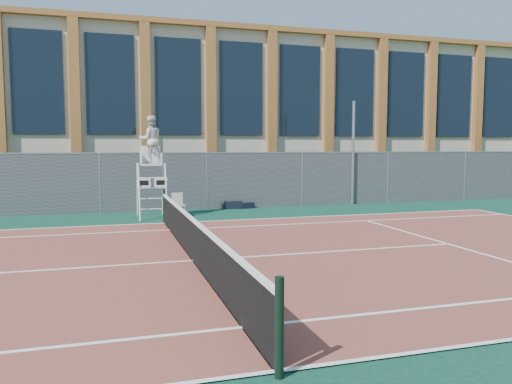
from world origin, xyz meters
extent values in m
plane|color=#233814|center=(0.00, 0.00, 0.00)|extent=(120.00, 120.00, 0.00)
cube|color=#0B3222|center=(0.00, 1.00, 0.01)|extent=(36.00, 20.00, 0.01)
cube|color=brown|center=(0.00, 0.00, 0.02)|extent=(23.77, 10.97, 0.02)
cylinder|color=black|center=(0.00, -5.60, 0.55)|extent=(0.10, 0.10, 1.10)
cylinder|color=black|center=(0.00, 5.60, 0.55)|extent=(0.10, 0.10, 1.10)
cube|color=black|center=(0.00, 0.00, 0.46)|extent=(0.03, 11.00, 0.86)
cube|color=white|center=(0.00, 0.00, 0.92)|extent=(0.06, 11.20, 0.07)
cube|color=black|center=(0.00, 10.00, 1.10)|extent=(40.00, 1.40, 2.20)
cube|color=beige|center=(0.00, 18.00, 4.00)|extent=(44.00, 10.00, 8.00)
cube|color=#995F2C|center=(0.00, 18.00, 8.10)|extent=(45.00, 10.60, 0.25)
cylinder|color=#9EA0A5|center=(8.25, 8.70, 2.18)|extent=(0.12, 0.12, 4.36)
cylinder|color=white|center=(-0.72, 6.51, 0.93)|extent=(0.06, 0.53, 1.93)
cylinder|color=white|center=(0.17, 6.51, 0.93)|extent=(0.06, 0.53, 1.93)
cylinder|color=white|center=(-0.72, 7.49, 0.93)|extent=(0.06, 0.53, 1.93)
cylinder|color=white|center=(0.17, 7.49, 0.93)|extent=(0.06, 0.53, 1.93)
cube|color=white|center=(-0.28, 7.00, 1.84)|extent=(0.69, 0.59, 0.06)
cube|color=white|center=(-0.28, 7.28, 2.19)|extent=(0.69, 0.05, 0.59)
cube|color=white|center=(-0.56, 6.60, 1.25)|extent=(0.44, 0.03, 0.34)
cube|color=white|center=(0.00, 6.60, 1.25)|extent=(0.44, 0.03, 0.34)
imported|color=silver|center=(-0.28, 7.05, 2.69)|extent=(0.88, 0.74, 1.63)
cube|color=silver|center=(0.64, 6.93, 0.42)|extent=(0.44, 0.44, 0.04)
cube|color=silver|center=(0.61, 7.10, 0.64)|extent=(0.39, 0.10, 0.41)
cylinder|color=silver|center=(0.51, 6.75, 0.20)|extent=(0.03, 0.03, 0.39)
cylinder|color=silver|center=(0.82, 6.80, 0.20)|extent=(0.03, 0.03, 0.39)
cylinder|color=silver|center=(0.46, 7.06, 0.20)|extent=(0.03, 0.03, 0.39)
cylinder|color=silver|center=(0.77, 7.11, 0.20)|extent=(0.03, 0.03, 0.39)
cube|color=black|center=(3.00, 8.60, 0.16)|extent=(0.72, 0.34, 0.30)
cube|color=black|center=(3.55, 8.57, 0.13)|extent=(0.61, 0.33, 0.23)
camera|label=1|loc=(-1.67, -10.39, 2.44)|focal=35.00mm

